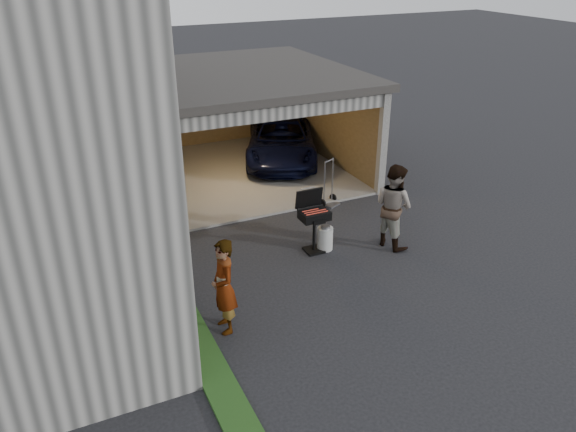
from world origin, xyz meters
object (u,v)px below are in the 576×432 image
woman (224,287)px  bbq_grill (314,217)px  hand_truck (330,196)px  man (393,206)px  minivan (282,142)px  propane_tank (325,238)px  plywood_panel (160,267)px

woman → bbq_grill: (2.60, 1.80, -0.04)m
hand_truck → bbq_grill: bearing=-151.9°
woman → hand_truck: (4.07, 3.74, -0.61)m
bbq_grill → man: bearing=-15.9°
woman → minivan: bearing=150.2°
bbq_grill → minivan: bearing=72.4°
man → propane_tank: bearing=60.4°
propane_tank → plywood_panel: plywood_panel is taller
minivan → propane_tank: bearing=-80.5°
minivan → bbq_grill: bbq_grill is taller
minivan → hand_truck: bearing=-69.5°
propane_tank → plywood_panel: size_ratio=0.51×
woman → bbq_grill: woman is taller
plywood_panel → hand_truck: size_ratio=0.83×
minivan → plywood_panel: (-5.00, -5.49, -0.11)m
bbq_grill → woman: bearing=-145.3°
man → propane_tank: man is taller
man → propane_tank: 1.61m
woman → hand_truck: woman is taller
man → plywood_panel: man is taller
woman → bbq_grill: bearing=125.9°
woman → propane_tank: woman is taller
bbq_grill → plywood_panel: (-3.30, -0.13, -0.31)m
woman → plywood_panel: size_ratio=1.71×
propane_tank → woman: bearing=-148.5°
minivan → man: (-0.04, -5.83, 0.33)m
minivan → man: 5.84m
man → minivan: bearing=-13.2°
minivan → propane_tank: size_ratio=8.52×
minivan → man: man is taller
man → plywood_panel: (-4.96, 0.34, -0.44)m
minivan → woman: 8.36m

